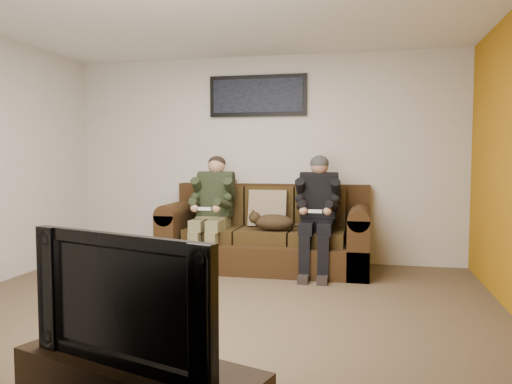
% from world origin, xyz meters
% --- Properties ---
extents(floor, '(5.00, 5.00, 0.00)m').
position_xyz_m(floor, '(0.00, 0.00, 0.00)').
color(floor, brown).
rests_on(floor, ground).
extents(ceiling, '(5.00, 5.00, 0.00)m').
position_xyz_m(ceiling, '(0.00, 0.00, 2.60)').
color(ceiling, silver).
rests_on(ceiling, ground).
extents(wall_back, '(5.00, 0.00, 5.00)m').
position_xyz_m(wall_back, '(0.00, 2.25, 1.30)').
color(wall_back, beige).
rests_on(wall_back, ground).
extents(wall_front, '(5.00, 0.00, 5.00)m').
position_xyz_m(wall_front, '(0.00, -2.25, 1.30)').
color(wall_front, beige).
rests_on(wall_front, ground).
extents(sofa, '(2.41, 1.04, 0.99)m').
position_xyz_m(sofa, '(0.13, 1.84, 0.37)').
color(sofa, '#362110').
rests_on(sofa, ground).
extents(throw_pillow, '(0.46, 0.22, 0.46)m').
position_xyz_m(throw_pillow, '(0.13, 1.88, 0.70)').
color(throw_pillow, '#8A775A').
rests_on(throw_pillow, sofa).
extents(throw_blanket, '(0.49, 0.24, 0.09)m').
position_xyz_m(throw_blanket, '(-0.61, 2.14, 0.99)').
color(throw_blanket, gray).
rests_on(throw_blanket, sofa).
extents(person_left, '(0.51, 0.87, 1.34)m').
position_xyz_m(person_left, '(-0.50, 1.63, 0.76)').
color(person_left, olive).
rests_on(person_left, sofa).
extents(person_right, '(0.51, 0.86, 1.35)m').
position_xyz_m(person_right, '(0.75, 1.63, 0.77)').
color(person_right, black).
rests_on(person_right, sofa).
extents(cat, '(0.66, 0.26, 0.24)m').
position_xyz_m(cat, '(0.24, 1.56, 0.58)').
color(cat, '#402E19').
rests_on(cat, sofa).
extents(framed_poster, '(1.25, 0.05, 0.52)m').
position_xyz_m(framed_poster, '(-0.07, 2.22, 2.10)').
color(framed_poster, black).
rests_on(framed_poster, wall_back).
extents(television, '(1.03, 0.46, 0.60)m').
position_xyz_m(television, '(0.25, -1.95, 0.69)').
color(television, black).
rests_on(television, tv_stand).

